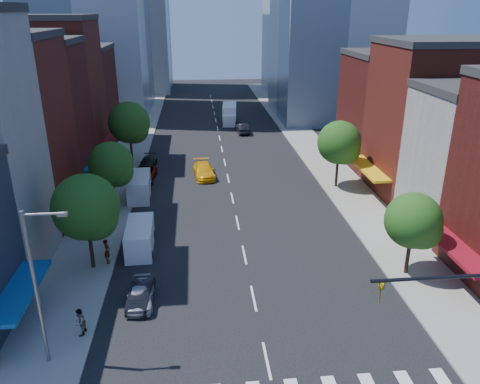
{
  "coord_description": "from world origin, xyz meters",
  "views": [
    {
      "loc": [
        -3.46,
        -20.49,
        18.25
      ],
      "look_at": [
        -0.26,
        12.96,
        5.0
      ],
      "focal_mm": 35.0,
      "sensor_mm": 36.0,
      "label": 1
    }
  ],
  "objects_px": {
    "taxi": "(204,170)",
    "box_truck": "(229,114)",
    "parked_car_front": "(141,293)",
    "traffic_car_far": "(242,127)",
    "pedestrian_near": "(107,251)",
    "cargo_van_near": "(140,238)",
    "parked_car_second": "(141,294)",
    "traffic_car_oncoming": "(242,128)",
    "cargo_van_far": "(139,187)",
    "pedestrian_far": "(80,322)",
    "parked_car_third": "(144,174)"
  },
  "relations": [
    {
      "from": "pedestrian_near",
      "to": "traffic_car_far",
      "type": "bearing_deg",
      "value": -26.17
    },
    {
      "from": "traffic_car_oncoming",
      "to": "pedestrian_far",
      "type": "relative_size",
      "value": 2.63
    },
    {
      "from": "cargo_van_far",
      "to": "traffic_car_far",
      "type": "xyz_separation_m",
      "value": [
        13.33,
        26.52,
        -0.39
      ]
    },
    {
      "from": "traffic_car_far",
      "to": "cargo_van_far",
      "type": "bearing_deg",
      "value": 57.25
    },
    {
      "from": "taxi",
      "to": "traffic_car_oncoming",
      "type": "relative_size",
      "value": 1.18
    },
    {
      "from": "parked_car_front",
      "to": "box_truck",
      "type": "relative_size",
      "value": 0.53
    },
    {
      "from": "taxi",
      "to": "traffic_car_far",
      "type": "relative_size",
      "value": 1.21
    },
    {
      "from": "cargo_van_near",
      "to": "pedestrian_far",
      "type": "bearing_deg",
      "value": -104.75
    },
    {
      "from": "parked_car_front",
      "to": "parked_car_second",
      "type": "relative_size",
      "value": 1.03
    },
    {
      "from": "pedestrian_near",
      "to": "box_truck",
      "type": "bearing_deg",
      "value": -21.83
    },
    {
      "from": "taxi",
      "to": "parked_car_third",
      "type": "bearing_deg",
      "value": 178.15
    },
    {
      "from": "cargo_van_near",
      "to": "traffic_car_far",
      "type": "height_order",
      "value": "cargo_van_near"
    },
    {
      "from": "taxi",
      "to": "box_truck",
      "type": "xyz_separation_m",
      "value": [
        5.0,
        27.14,
        0.65
      ]
    },
    {
      "from": "parked_car_second",
      "to": "cargo_van_near",
      "type": "height_order",
      "value": "cargo_van_near"
    },
    {
      "from": "taxi",
      "to": "pedestrian_far",
      "type": "bearing_deg",
      "value": -111.74
    },
    {
      "from": "parked_car_front",
      "to": "parked_car_second",
      "type": "distance_m",
      "value": 0.04
    },
    {
      "from": "taxi",
      "to": "box_truck",
      "type": "distance_m",
      "value": 27.61
    },
    {
      "from": "traffic_car_far",
      "to": "pedestrian_far",
      "type": "relative_size",
      "value": 2.56
    },
    {
      "from": "cargo_van_far",
      "to": "pedestrian_near",
      "type": "bearing_deg",
      "value": -97.19
    },
    {
      "from": "cargo_van_near",
      "to": "box_truck",
      "type": "height_order",
      "value": "box_truck"
    },
    {
      "from": "traffic_car_far",
      "to": "pedestrian_near",
      "type": "xyz_separation_m",
      "value": [
        -14.33,
        -40.01,
        0.36
      ]
    },
    {
      "from": "cargo_van_far",
      "to": "box_truck",
      "type": "bearing_deg",
      "value": 67.44
    },
    {
      "from": "cargo_van_near",
      "to": "box_truck",
      "type": "xyz_separation_m",
      "value": [
        10.52,
        44.37,
        0.35
      ]
    },
    {
      "from": "pedestrian_near",
      "to": "cargo_van_near",
      "type": "bearing_deg",
      "value": -54.28
    },
    {
      "from": "cargo_van_far",
      "to": "parked_car_third",
      "type": "bearing_deg",
      "value": 87.16
    },
    {
      "from": "parked_car_front",
      "to": "cargo_van_near",
      "type": "height_order",
      "value": "cargo_van_near"
    },
    {
      "from": "pedestrian_near",
      "to": "traffic_car_oncoming",
      "type": "bearing_deg",
      "value": -26.42
    },
    {
      "from": "parked_car_front",
      "to": "pedestrian_near",
      "type": "xyz_separation_m",
      "value": [
        -3.0,
        5.31,
        0.42
      ]
    },
    {
      "from": "parked_car_third",
      "to": "cargo_van_near",
      "type": "bearing_deg",
      "value": -81.85
    },
    {
      "from": "parked_car_front",
      "to": "traffic_car_oncoming",
      "type": "distance_m",
      "value": 45.81
    },
    {
      "from": "cargo_van_near",
      "to": "pedestrian_near",
      "type": "xyz_separation_m",
      "value": [
        -2.23,
        -2.02,
        0.04
      ]
    },
    {
      "from": "cargo_van_near",
      "to": "pedestrian_near",
      "type": "distance_m",
      "value": 3.0
    },
    {
      "from": "parked_car_front",
      "to": "traffic_car_oncoming",
      "type": "relative_size",
      "value": 0.9
    },
    {
      "from": "traffic_car_far",
      "to": "taxi",
      "type": "bearing_deg",
      "value": 66.32
    },
    {
      "from": "traffic_car_far",
      "to": "pedestrian_far",
      "type": "bearing_deg",
      "value": 67.24
    },
    {
      "from": "parked_car_third",
      "to": "pedestrian_near",
      "type": "distance_m",
      "value": 18.82
    },
    {
      "from": "box_truck",
      "to": "pedestrian_far",
      "type": "distance_m",
      "value": 56.38
    },
    {
      "from": "parked_car_second",
      "to": "cargo_van_near",
      "type": "xyz_separation_m",
      "value": [
        -0.77,
        7.32,
        0.43
      ]
    },
    {
      "from": "taxi",
      "to": "cargo_van_far",
      "type": "bearing_deg",
      "value": -145.26
    },
    {
      "from": "cargo_van_far",
      "to": "traffic_car_oncoming",
      "type": "bearing_deg",
      "value": 59.84
    },
    {
      "from": "cargo_van_far",
      "to": "pedestrian_far",
      "type": "xyz_separation_m",
      "value": [
        -1.21,
        -21.98,
        -0.14
      ]
    },
    {
      "from": "parked_car_third",
      "to": "cargo_van_near",
      "type": "xyz_separation_m",
      "value": [
        1.23,
        -16.77,
        0.39
      ]
    },
    {
      "from": "traffic_car_far",
      "to": "box_truck",
      "type": "xyz_separation_m",
      "value": [
        -1.59,
        6.37,
        0.67
      ]
    },
    {
      "from": "parked_car_second",
      "to": "pedestrian_near",
      "type": "xyz_separation_m",
      "value": [
        -3.0,
        5.31,
        0.47
      ]
    },
    {
      "from": "parked_car_front",
      "to": "parked_car_second",
      "type": "xyz_separation_m",
      "value": [
        0.0,
        0.0,
        -0.04
      ]
    },
    {
      "from": "taxi",
      "to": "traffic_car_oncoming",
      "type": "bearing_deg",
      "value": 66.25
    },
    {
      "from": "box_truck",
      "to": "pedestrian_near",
      "type": "height_order",
      "value": "box_truck"
    },
    {
      "from": "cargo_van_near",
      "to": "parked_car_front",
      "type": "bearing_deg",
      "value": -85.73
    },
    {
      "from": "parked_car_front",
      "to": "box_truck",
      "type": "distance_m",
      "value": 52.61
    },
    {
      "from": "traffic_car_oncoming",
      "to": "pedestrian_near",
      "type": "distance_m",
      "value": 41.62
    }
  ]
}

